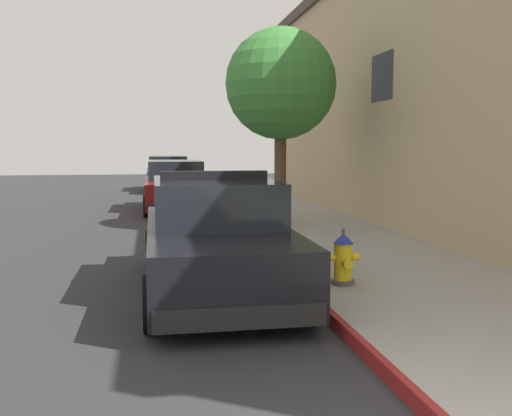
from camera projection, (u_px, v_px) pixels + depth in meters
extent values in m
cube|color=#2B2B2D|center=(36.00, 250.00, 12.02)|extent=(30.44, 60.00, 0.20)
cube|color=gray|center=(319.00, 234.00, 13.05)|extent=(3.23, 60.00, 0.15)
cube|color=maroon|center=(246.00, 236.00, 12.76)|extent=(0.08, 60.00, 0.15)
cube|color=tan|center=(500.00, 94.00, 14.05)|extent=(5.99, 23.40, 6.54)
cube|color=black|center=(383.00, 77.00, 13.50)|extent=(0.06, 1.30, 1.10)
cube|color=black|center=(308.00, 99.00, 19.91)|extent=(0.06, 1.30, 1.10)
cube|color=black|center=(215.00, 250.00, 8.16)|extent=(1.84, 4.80, 0.76)
cube|color=black|center=(214.00, 201.00, 8.24)|extent=(1.64, 2.50, 0.60)
cube|color=black|center=(240.00, 317.00, 5.90)|extent=(1.76, 0.16, 0.24)
cube|color=black|center=(201.00, 242.00, 10.48)|extent=(1.76, 0.16, 0.24)
cylinder|color=black|center=(153.00, 249.00, 9.71)|extent=(0.22, 0.64, 0.64)
cylinder|color=black|center=(255.00, 246.00, 10.01)|extent=(0.22, 0.64, 0.64)
cylinder|color=black|center=(153.00, 304.00, 6.38)|extent=(0.22, 0.64, 0.64)
cylinder|color=black|center=(307.00, 297.00, 6.68)|extent=(0.22, 0.64, 0.64)
cube|color=black|center=(214.00, 175.00, 8.15)|extent=(1.48, 0.20, 0.12)
cube|color=red|center=(189.00, 176.00, 8.09)|extent=(0.44, 0.18, 0.11)
cube|color=#1E33E0|center=(239.00, 175.00, 8.21)|extent=(0.44, 0.18, 0.11)
cube|color=maroon|center=(175.00, 192.00, 18.44)|extent=(1.84, 4.80, 0.76)
cube|color=black|center=(175.00, 170.00, 18.52)|extent=(1.64, 2.50, 0.60)
cube|color=black|center=(179.00, 208.00, 16.18)|extent=(1.76, 0.16, 0.24)
cube|color=black|center=(173.00, 194.00, 20.76)|extent=(1.76, 0.16, 0.24)
cylinder|color=black|center=(148.00, 196.00, 19.99)|extent=(0.22, 0.64, 0.64)
cylinder|color=black|center=(198.00, 195.00, 20.28)|extent=(0.22, 0.64, 0.64)
cylinder|color=black|center=(147.00, 206.00, 16.66)|extent=(0.22, 0.64, 0.64)
cylinder|color=black|center=(208.00, 205.00, 16.96)|extent=(0.22, 0.64, 0.64)
cube|color=navy|center=(168.00, 178.00, 26.59)|extent=(1.84, 4.80, 0.76)
cube|color=black|center=(167.00, 163.00, 26.66)|extent=(1.64, 2.50, 0.60)
cube|color=black|center=(169.00, 187.00, 24.33)|extent=(1.76, 0.16, 0.24)
cube|color=black|center=(167.00, 180.00, 28.91)|extent=(1.76, 0.16, 0.24)
cylinder|color=black|center=(149.00, 181.00, 28.13)|extent=(0.22, 0.64, 0.64)
cylinder|color=black|center=(185.00, 181.00, 28.43)|extent=(0.22, 0.64, 0.64)
cylinder|color=black|center=(148.00, 186.00, 24.80)|extent=(0.22, 0.64, 0.64)
cylinder|color=black|center=(189.00, 186.00, 25.10)|extent=(0.22, 0.64, 0.64)
cylinder|color=#4C4C51|center=(343.00, 282.00, 7.99)|extent=(0.32, 0.32, 0.06)
cylinder|color=yellow|center=(343.00, 262.00, 7.96)|extent=(0.24, 0.24, 0.50)
cone|color=navy|center=(343.00, 238.00, 7.93)|extent=(0.28, 0.28, 0.14)
cylinder|color=#4C4C51|center=(343.00, 231.00, 7.92)|extent=(0.05, 0.05, 0.06)
cylinder|color=yellow|center=(331.00, 258.00, 7.93)|extent=(0.10, 0.10, 0.10)
cylinder|color=yellow|center=(355.00, 257.00, 7.99)|extent=(0.10, 0.10, 0.10)
cylinder|color=yellow|center=(347.00, 263.00, 7.79)|extent=(0.13, 0.12, 0.13)
cylinder|color=brown|center=(280.00, 174.00, 13.97)|extent=(0.28, 0.28, 2.41)
sphere|color=#387A33|center=(281.00, 84.00, 13.75)|extent=(2.61, 2.61, 2.61)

